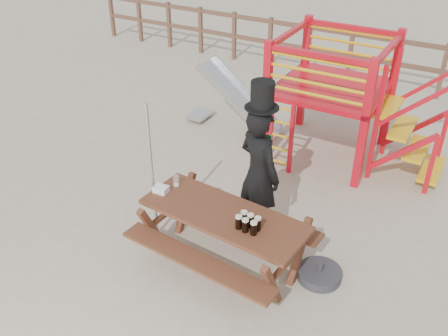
# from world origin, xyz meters

# --- Properties ---
(ground) EXTENTS (60.00, 60.00, 0.00)m
(ground) POSITION_xyz_m (0.00, 0.00, 0.00)
(ground) COLOR #B7AB8F
(ground) RESTS_ON ground
(back_fence) EXTENTS (15.09, 0.09, 1.20)m
(back_fence) POSITION_xyz_m (0.00, 7.00, 0.74)
(back_fence) COLOR brown
(back_fence) RESTS_ON ground
(playground_fort) EXTENTS (4.71, 1.84, 2.10)m
(playground_fort) POSITION_xyz_m (0.12, 3.58, 1.07)
(playground_fort) COLOR red
(playground_fort) RESTS_ON ground
(picnic_table) EXTENTS (2.17, 1.59, 0.80)m
(picnic_table) POSITION_xyz_m (0.08, 0.23, 0.50)
(picnic_table) COLOR brown
(picnic_table) RESTS_ON ground
(man_with_hat) EXTENTS (0.81, 0.68, 2.21)m
(man_with_hat) POSITION_xyz_m (0.15, 1.03, 0.99)
(man_with_hat) COLOR black
(man_with_hat) RESTS_ON ground
(metal_pole) EXTENTS (0.04, 0.04, 1.98)m
(metal_pole) POSITION_xyz_m (-1.01, 0.28, 0.99)
(metal_pole) COLOR #B2B2B7
(metal_pole) RESTS_ON ground
(parasol_base) EXTENTS (0.54, 0.54, 0.23)m
(parasol_base) POSITION_xyz_m (1.24, 0.58, 0.06)
(parasol_base) COLOR #313135
(parasol_base) RESTS_ON ground
(paper_bag) EXTENTS (0.19, 0.15, 0.08)m
(paper_bag) POSITION_xyz_m (-0.83, 0.22, 0.84)
(paper_bag) COLOR white
(paper_bag) RESTS_ON picnic_table
(stout_pints) EXTENTS (0.28, 0.20, 0.17)m
(stout_pints) POSITION_xyz_m (0.47, 0.11, 0.89)
(stout_pints) COLOR black
(stout_pints) RESTS_ON picnic_table
(empty_glasses) EXTENTS (0.08, 0.08, 0.15)m
(empty_glasses) POSITION_xyz_m (-0.75, 0.43, 0.87)
(empty_glasses) COLOR silver
(empty_glasses) RESTS_ON picnic_table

